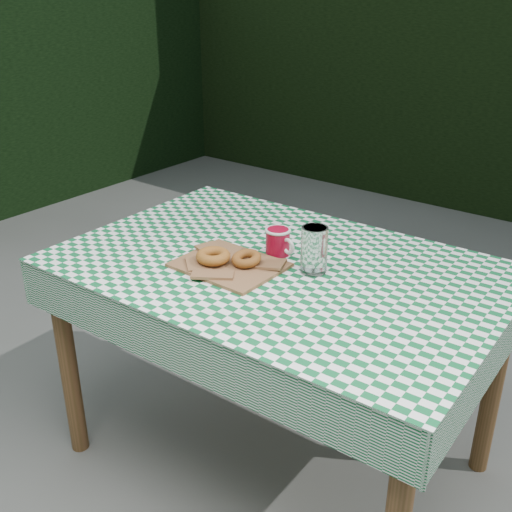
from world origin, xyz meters
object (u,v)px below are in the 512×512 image
(table, at_px, (277,368))
(drinking_glass, at_px, (314,250))
(coffee_mug, at_px, (278,242))
(paper_bag, at_px, (230,264))

(table, distance_m, drinking_glass, 0.47)
(table, distance_m, coffee_mug, 0.43)
(paper_bag, height_order, drinking_glass, drinking_glass)
(paper_bag, height_order, coffee_mug, coffee_mug)
(table, relative_size, paper_bag, 4.32)
(drinking_glass, bearing_deg, paper_bag, -150.73)
(paper_bag, relative_size, coffee_mug, 2.01)
(paper_bag, bearing_deg, drinking_glass, 29.27)
(table, bearing_deg, coffee_mug, 126.36)
(paper_bag, relative_size, drinking_glass, 2.15)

